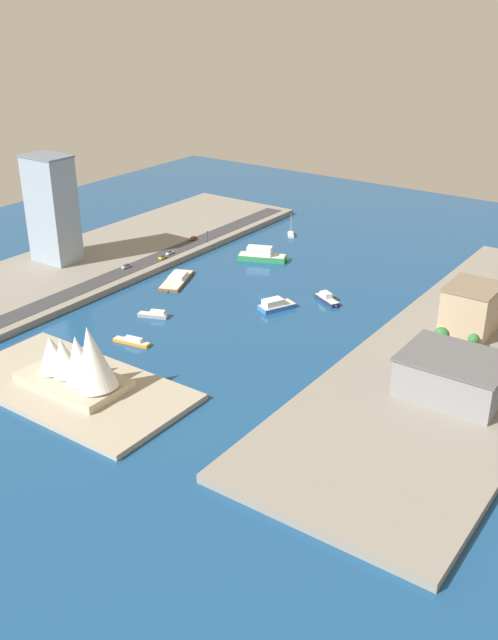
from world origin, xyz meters
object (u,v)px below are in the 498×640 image
catamaran_blue (276,305)px  traffic_light_waterfront (207,235)px  yacht_sleek_gray (154,314)px  ferry_green_doubledeck (262,255)px  barge_flat_brown (177,279)px  warehouse_low_gray (454,375)px  taxi_yellow_cab (162,257)px  pickup_red (193,238)px  opera_landmark (77,362)px  sailboat_small_white (291,234)px  sedan_silver (126,266)px  apartment_midrise_tan (471,309)px  tower_tall_glass (52,209)px  van_white (170,253)px  patrol_launch_navy (327,299)px  water_taxi_orange (132,341)px

catamaran_blue → traffic_light_waterfront: (74.13, -46.50, 5.37)m
catamaran_blue → yacht_sleek_gray: (37.17, 36.79, -0.63)m
ferry_green_doubledeck → yacht_sleek_gray: size_ratio=1.93×
barge_flat_brown → warehouse_low_gray: (-145.33, 29.57, 8.70)m
barge_flat_brown → taxi_yellow_cab: size_ratio=6.48×
catamaran_blue → taxi_yellow_cab: bearing=-10.0°
pickup_red → opera_landmark: (-67.49, 143.40, 7.85)m
sailboat_small_white → sedan_silver: size_ratio=2.49×
yacht_sleek_gray → sedan_silver: sedan_silver is taller
apartment_midrise_tan → tower_tall_glass: bearing=11.0°
van_white → apartment_midrise_tan: bearing=179.7°
apartment_midrise_tan → sedan_silver: bearing=9.5°
sailboat_small_white → warehouse_low_gray: 183.17m
sailboat_small_white → apartment_midrise_tan: 144.40m
patrol_launch_navy → catamaran_blue: bearing=53.9°
water_taxi_orange → apartment_midrise_tan: size_ratio=0.74×
pickup_red → patrol_launch_navy: bearing=164.9°
barge_flat_brown → apartment_midrise_tan: apartment_midrise_tan is taller
tower_tall_glass → pickup_red: tower_tall_glass is taller
taxi_yellow_cab → sedan_silver: size_ratio=0.86×
catamaran_blue → barge_flat_brown: bearing=0.4°
taxi_yellow_cab → van_white: bearing=-78.3°
sailboat_small_white → water_taxi_orange: bearing=98.2°
sailboat_small_white → catamaran_blue: sailboat_small_white is taller
apartment_midrise_tan → taxi_yellow_cab: (154.27, 6.70, -8.68)m
patrol_launch_navy → catamaran_blue: size_ratio=0.88×
traffic_light_waterfront → patrol_launch_navy: bearing=163.0°
water_taxi_orange → taxi_yellow_cab: taxi_yellow_cab is taller
ferry_green_doubledeck → taxi_yellow_cab: (37.29, 33.53, 1.08)m
barge_flat_brown → warehouse_low_gray: 148.56m
warehouse_low_gray → apartment_midrise_tan: size_ratio=1.51×
patrol_launch_navy → water_taxi_orange: 89.96m
yacht_sleek_gray → warehouse_low_gray: size_ratio=0.40×
sailboat_small_white → opera_landmark: 190.37m
barge_flat_brown → traffic_light_waterfront: traffic_light_waterfront is taller
catamaran_blue → yacht_sleek_gray: catamaran_blue is taller
warehouse_low_gray → sedan_silver: 173.70m
pickup_red → traffic_light_waterfront: (-9.41, -0.67, 3.40)m
sailboat_small_white → tower_tall_glass: bearing=57.0°
yacht_sleek_gray → apartment_midrise_tan: 128.45m
sailboat_small_white → taxi_yellow_cab: 81.11m
sailboat_small_white → traffic_light_waterfront: sailboat_small_white is taller
pickup_red → taxi_yellow_cab: bearing=101.6°
tower_tall_glass → sailboat_small_white: bearing=-123.0°
warehouse_low_gray → taxi_yellow_cab: (166.56, -43.60, -5.97)m
catamaran_blue → yacht_sleek_gray: bearing=44.7°
yacht_sleek_gray → apartment_midrise_tan: size_ratio=0.60×
tower_tall_glass → opera_landmark: tower_tall_glass is taller
tower_tall_glass → taxi_yellow_cab: 57.80m
catamaran_blue → opera_landmark: opera_landmark is taller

